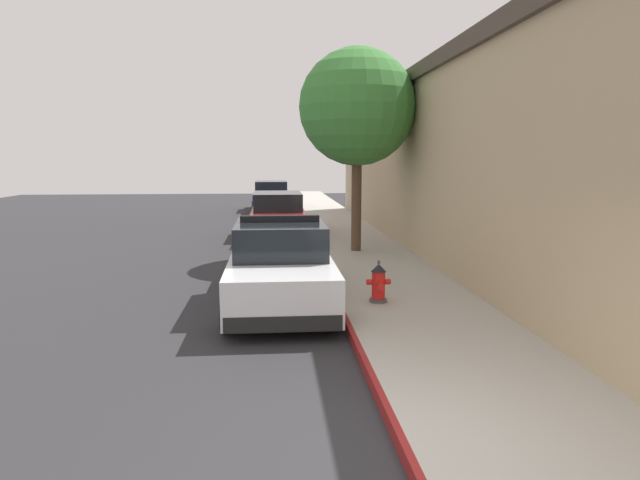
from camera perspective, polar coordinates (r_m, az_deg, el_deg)
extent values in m
cube|color=#2B2B2D|center=(15.30, -17.92, -2.83)|extent=(31.21, 60.00, 0.20)
cube|color=#ADA89E|center=(15.08, 4.86, -1.91)|extent=(2.63, 60.00, 0.16)
cube|color=maroon|center=(14.91, -0.29, -1.99)|extent=(0.08, 60.00, 0.16)
cube|color=tan|center=(17.62, 19.86, 6.70)|extent=(6.97, 26.33, 4.81)
cube|color=#473D33|center=(17.76, 20.28, 15.06)|extent=(7.21, 26.57, 0.36)
cube|color=black|center=(9.47, 19.48, 7.24)|extent=(0.06, 1.30, 1.10)
cube|color=black|center=(16.47, 8.81, 7.86)|extent=(0.06, 1.30, 1.10)
cube|color=black|center=(23.70, 4.56, 8.03)|extent=(0.06, 1.30, 1.10)
cube|color=white|center=(10.63, -4.04, -3.46)|extent=(1.84, 4.80, 0.76)
cube|color=black|center=(10.67, -4.09, 0.28)|extent=(1.64, 2.50, 0.60)
cube|color=black|center=(8.43, -3.76, -8.43)|extent=(1.76, 0.16, 0.24)
cube|color=black|center=(12.98, -4.20, -2.49)|extent=(1.76, 0.16, 0.24)
cylinder|color=black|center=(12.37, -8.15, -3.08)|extent=(0.22, 0.64, 0.64)
cylinder|color=black|center=(12.39, -0.17, -2.98)|extent=(0.22, 0.64, 0.64)
cylinder|color=black|center=(9.07, -9.33, -7.31)|extent=(0.22, 0.64, 0.64)
cylinder|color=black|center=(9.10, 1.62, -7.15)|extent=(0.22, 0.64, 0.64)
cube|color=black|center=(10.57, -4.10, 2.18)|extent=(1.48, 0.20, 0.12)
cube|color=red|center=(10.57, -6.00, 2.15)|extent=(0.44, 0.18, 0.11)
cube|color=#1E33E0|center=(10.58, -2.21, 2.20)|extent=(0.44, 0.18, 0.11)
cube|color=maroon|center=(19.72, -4.29, 1.97)|extent=(1.84, 4.80, 0.76)
cube|color=black|center=(19.80, -4.32, 3.97)|extent=(1.64, 2.50, 0.60)
cube|color=black|center=(17.43, -4.19, 0.28)|extent=(1.76, 0.16, 0.24)
cube|color=black|center=(22.07, -4.36, 1.96)|extent=(1.76, 0.16, 0.24)
cylinder|color=black|center=(21.44, -6.64, 1.74)|extent=(0.22, 0.64, 0.64)
cylinder|color=black|center=(21.46, -2.04, 1.80)|extent=(0.22, 0.64, 0.64)
cylinder|color=black|center=(18.07, -6.95, 0.52)|extent=(0.22, 0.64, 0.64)
cylinder|color=black|center=(18.09, -1.50, 0.59)|extent=(0.22, 0.64, 0.64)
cube|color=navy|center=(29.94, -4.97, 4.11)|extent=(1.84, 4.80, 0.76)
cube|color=black|center=(30.05, -4.99, 5.43)|extent=(1.64, 2.50, 0.60)
cube|color=black|center=(27.63, -4.96, 3.22)|extent=(1.76, 0.16, 0.24)
cube|color=black|center=(32.29, -4.96, 3.95)|extent=(1.76, 0.16, 0.24)
cylinder|color=black|center=(31.66, -6.52, 3.84)|extent=(0.22, 0.64, 0.64)
cylinder|color=black|center=(31.66, -3.40, 3.88)|extent=(0.22, 0.64, 0.64)
cylinder|color=black|center=(28.28, -6.71, 3.31)|extent=(0.22, 0.64, 0.64)
cylinder|color=black|center=(28.28, -3.22, 3.36)|extent=(0.22, 0.64, 0.64)
cylinder|color=#4C4C51|center=(10.30, 5.93, -6.10)|extent=(0.32, 0.32, 0.06)
cylinder|color=red|center=(10.23, 5.96, -4.58)|extent=(0.24, 0.24, 0.50)
cone|color=black|center=(10.17, 5.98, -2.82)|extent=(0.28, 0.28, 0.14)
cylinder|color=#4C4C51|center=(10.15, 5.99, -2.27)|extent=(0.05, 0.05, 0.06)
cylinder|color=red|center=(10.19, 5.02, -4.28)|extent=(0.10, 0.10, 0.10)
cylinder|color=red|center=(10.25, 6.90, -4.23)|extent=(0.10, 0.10, 0.10)
cylinder|color=red|center=(10.06, 6.15, -4.75)|extent=(0.13, 0.12, 0.13)
cylinder|color=brown|center=(15.79, 3.72, 4.08)|extent=(0.28, 0.28, 2.86)
sphere|color=#387A33|center=(15.81, 3.81, 13.34)|extent=(3.21, 3.21, 3.21)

